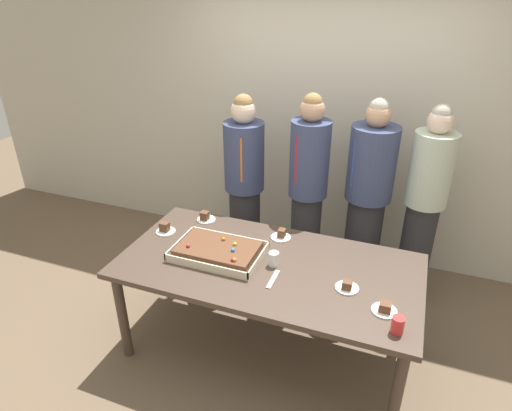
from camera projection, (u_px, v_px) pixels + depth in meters
ground_plane at (267, 346)px, 3.34m from camera, size 12.00×12.00×0.00m
interior_back_panel at (328, 102)px, 3.99m from camera, size 8.00×0.12×3.00m
party_table at (268, 273)px, 3.03m from camera, size 2.05×1.02×0.76m
sheet_cake at (218, 251)px, 3.07m from camera, size 0.62×0.41×0.10m
plated_slice_near_left at (347, 287)px, 2.74m from camera, size 0.15×0.15×0.06m
plated_slice_near_right at (281, 235)px, 3.29m from camera, size 0.15×0.15×0.07m
plated_slice_far_left at (165, 229)px, 3.36m from camera, size 0.15×0.15×0.08m
plated_slice_far_right at (205, 217)px, 3.53m from camera, size 0.15×0.15×0.08m
plated_slice_center_front at (385, 308)px, 2.55m from camera, size 0.15×0.15×0.06m
drink_cup_nearest at (274, 259)px, 2.95m from camera, size 0.07×0.07×0.10m
drink_cup_middle at (398, 325)px, 2.39m from camera, size 0.07×0.07×0.10m
cake_server_utensil at (273, 279)px, 2.83m from camera, size 0.03×0.20×0.01m
person_serving_front at (307, 193)px, 3.66m from camera, size 0.32×0.32×1.74m
person_green_shirt_behind at (244, 184)px, 3.91m from camera, size 0.35×0.35×1.67m
person_striped_tie_right at (367, 199)px, 3.62m from camera, size 0.38×0.38×1.72m
person_far_right_suit at (424, 206)px, 3.48m from camera, size 0.32×0.32×1.71m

